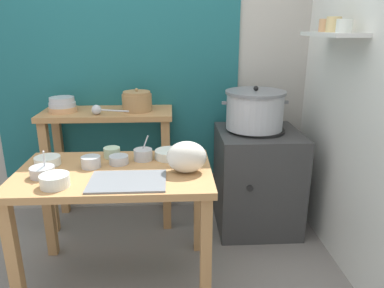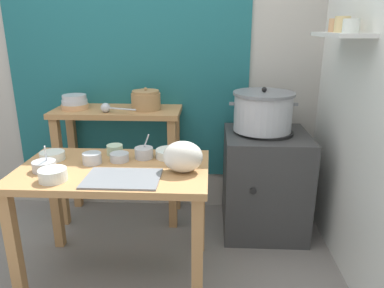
% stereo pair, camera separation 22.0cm
% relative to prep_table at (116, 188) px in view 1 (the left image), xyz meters
% --- Properties ---
extents(ground_plane, '(9.00, 9.00, 0.00)m').
position_rel_prep_table_xyz_m(ground_plane, '(0.05, -0.10, -0.61)').
color(ground_plane, gray).
extents(wall_back, '(4.40, 0.12, 2.60)m').
position_rel_prep_table_xyz_m(wall_back, '(0.14, 1.00, 0.69)').
color(wall_back, '#B2ADA3').
rests_on(wall_back, ground).
extents(wall_right, '(0.30, 3.20, 2.60)m').
position_rel_prep_table_xyz_m(wall_right, '(1.45, 0.10, 0.69)').
color(wall_right, silver).
rests_on(wall_right, ground).
extents(prep_table, '(1.10, 0.66, 0.72)m').
position_rel_prep_table_xyz_m(prep_table, '(0.00, 0.00, 0.00)').
color(prep_table, '#B27F4C').
rests_on(prep_table, ground).
extents(back_shelf_table, '(0.96, 0.40, 0.90)m').
position_rel_prep_table_xyz_m(back_shelf_table, '(-0.15, 0.73, 0.07)').
color(back_shelf_table, '#B27F4C').
rests_on(back_shelf_table, ground).
extents(stove_block, '(0.60, 0.61, 0.78)m').
position_rel_prep_table_xyz_m(stove_block, '(0.97, 0.60, -0.23)').
color(stove_block, '#383838').
rests_on(stove_block, ground).
extents(steamer_pot, '(0.48, 0.43, 0.31)m').
position_rel_prep_table_xyz_m(steamer_pot, '(0.93, 0.62, 0.31)').
color(steamer_pot, '#B7BABF').
rests_on(steamer_pot, stove_block).
extents(clay_pot, '(0.22, 0.22, 0.17)m').
position_rel_prep_table_xyz_m(clay_pot, '(0.07, 0.73, 0.36)').
color(clay_pot, '#A37A4C').
rests_on(clay_pot, back_shelf_table).
extents(bowl_stack_enamel, '(0.20, 0.20, 0.11)m').
position_rel_prep_table_xyz_m(bowl_stack_enamel, '(-0.47, 0.73, 0.34)').
color(bowl_stack_enamel, tan).
rests_on(bowl_stack_enamel, back_shelf_table).
extents(ladle, '(0.27, 0.10, 0.07)m').
position_rel_prep_table_xyz_m(ladle, '(-0.19, 0.61, 0.33)').
color(ladle, '#B7BABF').
rests_on(ladle, back_shelf_table).
extents(serving_tray, '(0.40, 0.28, 0.01)m').
position_rel_prep_table_xyz_m(serving_tray, '(0.09, -0.17, 0.12)').
color(serving_tray, slate).
rests_on(serving_tray, prep_table).
extents(plastic_bag, '(0.22, 0.16, 0.18)m').
position_rel_prep_table_xyz_m(plastic_bag, '(0.41, -0.05, 0.20)').
color(plastic_bag, silver).
rests_on(plastic_bag, prep_table).
extents(prep_bowl_0, '(0.11, 0.11, 0.15)m').
position_rel_prep_table_xyz_m(prep_bowl_0, '(0.15, 0.16, 0.15)').
color(prep_bowl_0, '#B7BABF').
rests_on(prep_bowl_0, prep_table).
extents(prep_bowl_1, '(0.15, 0.15, 0.05)m').
position_rel_prep_table_xyz_m(prep_bowl_1, '(-0.40, 0.11, 0.14)').
color(prep_bowl_1, silver).
rests_on(prep_bowl_1, prep_table).
extents(prep_bowl_2, '(0.10, 0.10, 0.06)m').
position_rel_prep_table_xyz_m(prep_bowl_2, '(-0.04, 0.22, 0.14)').
color(prep_bowl_2, '#B7D1AD').
rests_on(prep_bowl_2, prep_table).
extents(prep_bowl_3, '(0.13, 0.13, 0.16)m').
position_rel_prep_table_xyz_m(prep_bowl_3, '(-0.37, -0.07, 0.14)').
color(prep_bowl_3, '#B7BABF').
rests_on(prep_bowl_3, prep_table).
extents(prep_bowl_4, '(0.11, 0.11, 0.05)m').
position_rel_prep_table_xyz_m(prep_bowl_4, '(0.01, 0.10, 0.14)').
color(prep_bowl_4, '#B7BABF').
rests_on(prep_bowl_4, prep_table).
extents(prep_bowl_5, '(0.11, 0.11, 0.06)m').
position_rel_prep_table_xyz_m(prep_bowl_5, '(-0.14, 0.05, 0.15)').
color(prep_bowl_5, '#B7BABF').
rests_on(prep_bowl_5, prep_table).
extents(prep_bowl_6, '(0.18, 0.18, 0.05)m').
position_rel_prep_table_xyz_m(prep_bowl_6, '(0.31, 0.18, 0.14)').
color(prep_bowl_6, silver).
rests_on(prep_bowl_6, prep_table).
extents(prep_bowl_7, '(0.15, 0.15, 0.06)m').
position_rel_prep_table_xyz_m(prep_bowl_7, '(-0.27, -0.21, 0.15)').
color(prep_bowl_7, silver).
rests_on(prep_bowl_7, prep_table).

